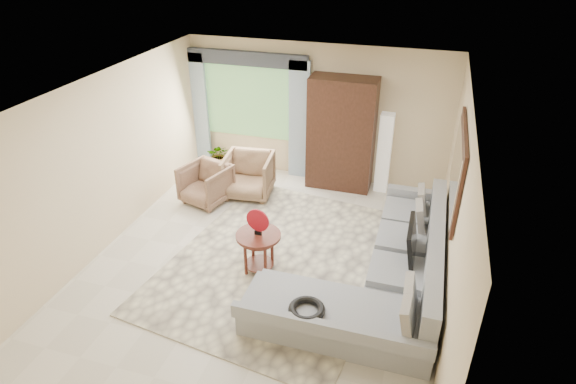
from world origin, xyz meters
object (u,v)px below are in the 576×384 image
(coffee_table, at_px, (259,252))
(armchair_left, at_px, (206,184))
(sectional_sofa, at_px, (386,276))
(armchair_right, at_px, (248,175))
(floor_lamp, at_px, (384,153))
(armoire, at_px, (341,134))
(potted_plant, at_px, (219,155))
(tv_screen, at_px, (412,240))

(coffee_table, relative_size, armchair_left, 0.82)
(sectional_sofa, relative_size, armchair_left, 4.45)
(armchair_left, xyz_separation_m, armchair_right, (0.64, 0.46, 0.04))
(armchair_left, relative_size, armchair_right, 0.89)
(sectional_sofa, bearing_deg, coffee_table, -178.71)
(floor_lamp, bearing_deg, armoire, -175.71)
(armoire, bearing_deg, armchair_right, -150.34)
(armchair_right, distance_m, potted_plant, 1.40)
(tv_screen, bearing_deg, armoire, 120.13)
(coffee_table, distance_m, armchair_left, 2.27)
(armchair_left, height_order, armchair_right, armchair_right)
(coffee_table, distance_m, armoire, 3.08)
(coffee_table, height_order, floor_lamp, floor_lamp)
(potted_plant, bearing_deg, armchair_left, -74.82)
(armchair_right, bearing_deg, sectional_sofa, -43.01)
(potted_plant, distance_m, floor_lamp, 3.37)
(coffee_table, relative_size, armoire, 0.30)
(tv_screen, bearing_deg, potted_plant, 146.58)
(armchair_right, distance_m, floor_lamp, 2.52)
(armchair_right, bearing_deg, tv_screen, -36.22)
(sectional_sofa, relative_size, potted_plant, 6.98)
(armchair_left, distance_m, armchair_right, 0.79)
(potted_plant, height_order, armoire, armoire)
(coffee_table, height_order, potted_plant, coffee_table)
(potted_plant, bearing_deg, armoire, -1.80)
(coffee_table, bearing_deg, floor_lamp, 65.59)
(sectional_sofa, height_order, armoire, armoire)
(sectional_sofa, xyz_separation_m, armoire, (-1.23, 2.90, 0.77))
(tv_screen, height_order, floor_lamp, floor_lamp)
(tv_screen, bearing_deg, coffee_table, -170.26)
(armchair_left, relative_size, potted_plant, 1.57)
(floor_lamp, bearing_deg, potted_plant, 179.66)
(sectional_sofa, bearing_deg, tv_screen, 49.56)
(armchair_left, xyz_separation_m, potted_plant, (-0.38, 1.40, -0.11))
(sectional_sofa, relative_size, armchair_right, 3.98)
(sectional_sofa, xyz_separation_m, potted_plant, (-3.77, 2.98, -0.04))
(sectional_sofa, bearing_deg, potted_plant, 141.70)
(armchair_right, height_order, armoire, armoire)
(coffee_table, relative_size, armchair_right, 0.73)
(coffee_table, height_order, armchair_left, armchair_left)
(potted_plant, bearing_deg, sectional_sofa, -38.30)
(tv_screen, distance_m, armoire, 3.01)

